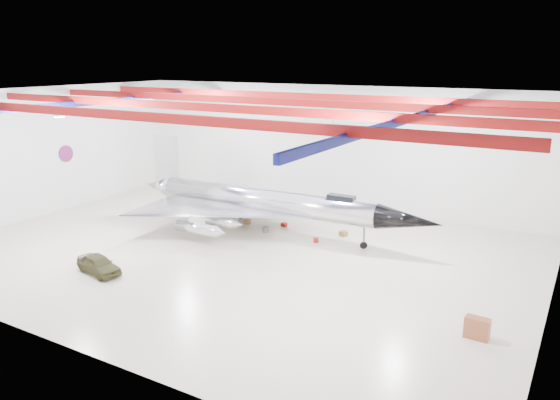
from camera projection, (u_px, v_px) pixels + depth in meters
The scene contains 17 objects.
floor at pixel (237, 252), 38.80m from camera, with size 40.00×40.00×0.00m, color beige.
wall_back at pixel (329, 146), 49.93m from camera, with size 40.00×40.00×0.00m, color silver.
wall_left at pixel (46, 151), 47.18m from camera, with size 30.00×30.00×0.00m, color silver.
wall_right at pixel (560, 218), 27.64m from camera, with size 30.00×30.00×0.00m, color silver.
ceiling at pixel (234, 95), 36.01m from camera, with size 40.00×40.00×0.00m, color #0A0F38.
ceiling_structure at pixel (234, 105), 36.18m from camera, with size 39.50×29.50×1.08m.
wall_roundel at pixel (66, 154), 48.94m from camera, with size 1.50×1.50×0.10m, color #B21414.
jet_aircraft at pixel (264, 204), 42.64m from camera, with size 25.77×15.15×7.03m.
jeep at pixel (99, 264), 34.74m from camera, with size 1.45×3.60×1.23m, color #3C3A1E.
desk at pixel (477, 328), 26.71m from camera, with size 1.18×0.59×1.08m, color brown.
crate_ply at pixel (218, 222), 45.14m from camera, with size 0.47×0.38×0.33m, color olive.
toolbox_red at pixel (284, 225), 44.52m from camera, with size 0.45×0.36×0.31m, color maroon.
engine_drum at pixel (266, 230), 42.98m from camera, with size 0.51×0.51×0.46m, color #59595B.
parts_bin at pixel (343, 234), 42.09m from camera, with size 0.57×0.45×0.40m, color olive.
crate_small at pixel (206, 213), 47.81m from camera, with size 0.38×0.30×0.26m, color #59595B.
tool_chest at pixel (316, 240), 40.68m from camera, with size 0.39×0.39×0.35m, color maroon.
oil_barrel at pixel (247, 222), 45.22m from camera, with size 0.51×0.41×0.36m, color olive.
Camera 1 is at (21.11, -30.06, 13.40)m, focal length 35.00 mm.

